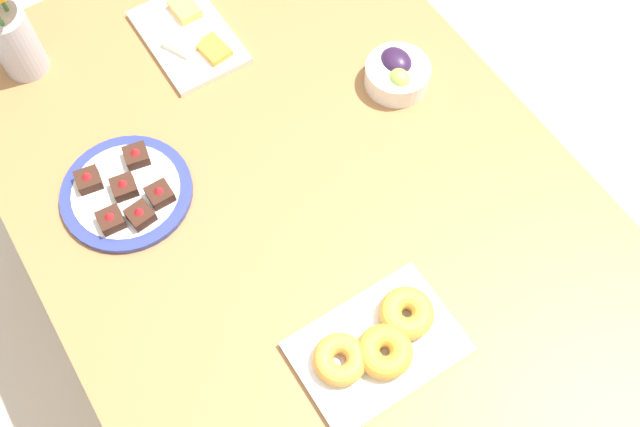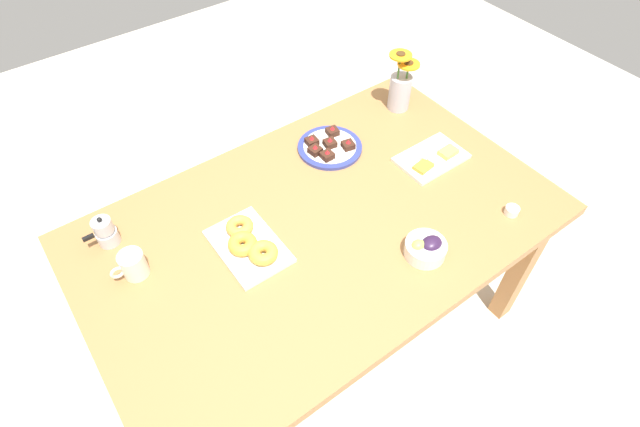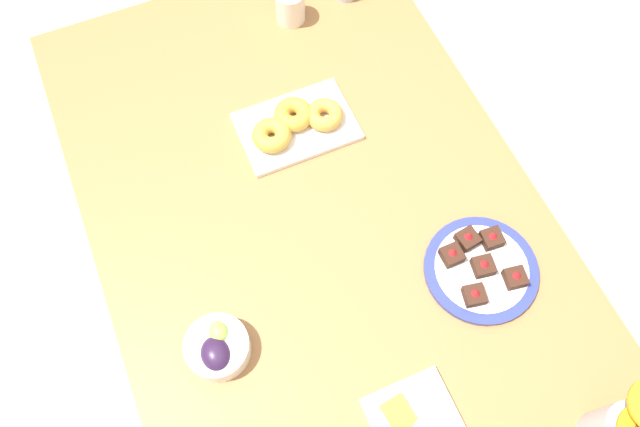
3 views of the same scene
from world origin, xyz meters
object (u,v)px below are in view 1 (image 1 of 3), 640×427
(dessert_plate, at_px, (127,192))
(flower_vase, at_px, (12,37))
(dining_table, at_px, (320,242))
(croissant_platter, at_px, (379,343))
(cheese_platter, at_px, (188,36))
(grape_bowl, at_px, (397,73))

(dessert_plate, xyz_separation_m, flower_vase, (-0.39, -0.04, 0.08))
(dining_table, bearing_deg, croissant_platter, -9.84)
(dining_table, distance_m, cheese_platter, 0.53)
(grape_bowl, xyz_separation_m, croissant_platter, (0.45, -0.35, -0.01))
(dining_table, xyz_separation_m, grape_bowl, (-0.19, 0.31, 0.12))
(croissant_platter, height_order, flower_vase, flower_vase)
(dessert_plate, bearing_deg, dining_table, 48.19)
(croissant_platter, bearing_deg, grape_bowl, 141.55)
(cheese_platter, distance_m, dessert_plate, 0.39)
(grape_bowl, xyz_separation_m, dessert_plate, (-0.06, -0.59, -0.02))
(croissant_platter, relative_size, dessert_plate, 1.12)
(croissant_platter, relative_size, flower_vase, 1.07)
(flower_vase, bearing_deg, cheese_platter, 69.80)
(flower_vase, bearing_deg, dining_table, 26.42)
(grape_bowl, height_order, croissant_platter, grape_bowl)
(dining_table, distance_m, dessert_plate, 0.38)
(dining_table, height_order, flower_vase, flower_vase)
(dining_table, relative_size, croissant_platter, 5.71)
(flower_vase, bearing_deg, grape_bowl, 54.41)
(croissant_platter, height_order, dessert_plate, same)
(grape_bowl, height_order, dessert_plate, grape_bowl)
(grape_bowl, xyz_separation_m, flower_vase, (-0.45, -0.63, 0.06))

